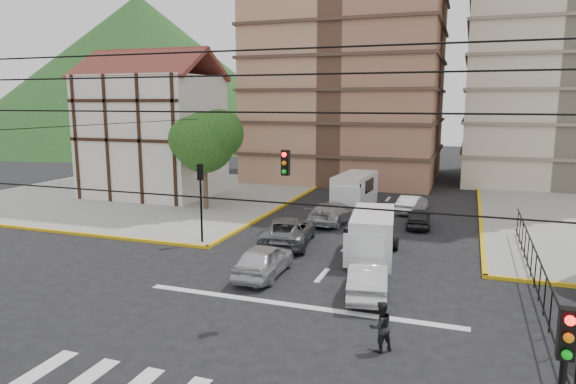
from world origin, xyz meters
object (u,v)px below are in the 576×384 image
at_px(van_right_lane, 372,237).
at_px(car_white_front_right, 368,278).
at_px(van_left_lane, 354,192).
at_px(car_silver_front_left, 264,260).
at_px(traffic_light_nw, 201,190).
at_px(pedestrian_crosswalk, 381,326).

bearing_deg(van_right_lane, car_white_front_right, -88.39).
xyz_separation_m(van_left_lane, car_silver_front_left, (-0.58, -16.61, -0.48)).
xyz_separation_m(traffic_light_nw, van_right_lane, (9.46, 0.48, -1.97)).
bearing_deg(van_left_lane, car_white_front_right, -71.94).
xyz_separation_m(van_right_lane, car_white_front_right, (0.78, -4.99, -0.41)).
height_order(car_white_front_right, pedestrian_crosswalk, pedestrian_crosswalk).
bearing_deg(car_silver_front_left, traffic_light_nw, -36.60).
bearing_deg(traffic_light_nw, pedestrian_crosswalk, -38.59).
bearing_deg(traffic_light_nw, car_silver_front_left, -35.27).
distance_m(van_left_lane, car_white_front_right, 17.95).
xyz_separation_m(traffic_light_nw, car_white_front_right, (10.25, -4.51, -2.38)).
relative_size(car_silver_front_left, car_white_front_right, 1.00).
bearing_deg(car_white_front_right, traffic_light_nw, -32.78).
bearing_deg(car_silver_front_left, car_white_front_right, 169.68).
bearing_deg(car_white_front_right, car_silver_front_left, -17.99).
xyz_separation_m(car_silver_front_left, pedestrian_crosswalk, (6.26, -5.48, 0.08)).
bearing_deg(van_right_lane, van_left_lane, 98.92).
relative_size(van_right_lane, pedestrian_crosswalk, 3.28).
relative_size(traffic_light_nw, car_silver_front_left, 1.00).
distance_m(traffic_light_nw, van_right_lane, 9.68).
relative_size(traffic_light_nw, car_white_front_right, 0.99).
relative_size(van_left_lane, car_silver_front_left, 1.30).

